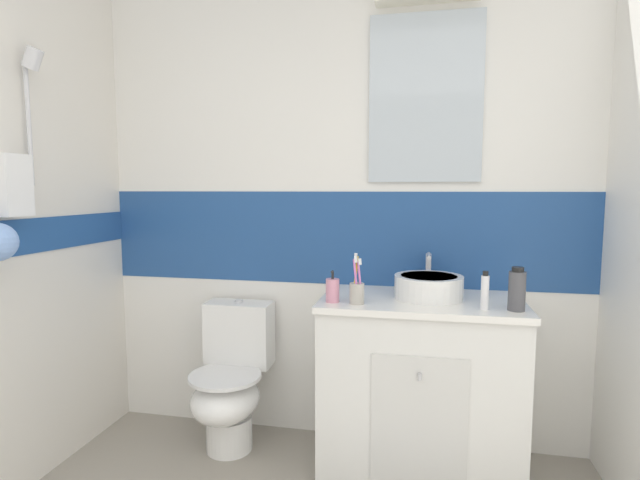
% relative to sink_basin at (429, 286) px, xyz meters
% --- Properties ---
extents(wall_back_tiled, '(3.20, 0.20, 2.50)m').
position_rel_sink_basin_xyz_m(wall_back_tiled, '(-0.47, 0.29, 0.35)').
color(wall_back_tiled, white).
rests_on(wall_back_tiled, ground_plane).
extents(vanity_cabinet, '(0.93, 0.55, 0.85)m').
position_rel_sink_basin_xyz_m(vanity_cabinet, '(-0.03, -0.02, -0.48)').
color(vanity_cabinet, silver).
rests_on(vanity_cabinet, ground_plane).
extents(sink_basin, '(0.32, 0.37, 0.20)m').
position_rel_sink_basin_xyz_m(sink_basin, '(0.00, 0.00, 0.00)').
color(sink_basin, white).
rests_on(sink_basin, vanity_cabinet).
extents(toilet, '(0.37, 0.50, 0.76)m').
position_rel_sink_basin_xyz_m(toilet, '(-1.01, 0.00, -0.55)').
color(toilet, white).
rests_on(toilet, ground_plane).
extents(toothbrush_cup, '(0.07, 0.07, 0.23)m').
position_rel_sink_basin_xyz_m(toothbrush_cup, '(-0.32, -0.18, 0.00)').
color(toothbrush_cup, '#B2ADA3').
rests_on(toothbrush_cup, vanity_cabinet).
extents(soap_dispenser, '(0.06, 0.06, 0.15)m').
position_rel_sink_basin_xyz_m(soap_dispenser, '(-0.43, -0.17, -0.00)').
color(soap_dispenser, pink).
rests_on(soap_dispenser, vanity_cabinet).
extents(toothpaste_tube_upright, '(0.03, 0.03, 0.17)m').
position_rel_sink_basin_xyz_m(toothpaste_tube_upright, '(0.23, -0.18, 0.02)').
color(toothpaste_tube_upright, white).
rests_on(toothpaste_tube_upright, vanity_cabinet).
extents(mouthwash_bottle, '(0.07, 0.07, 0.19)m').
position_rel_sink_basin_xyz_m(mouthwash_bottle, '(0.36, -0.17, 0.03)').
color(mouthwash_bottle, '#4C4C51').
rests_on(mouthwash_bottle, vanity_cabinet).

